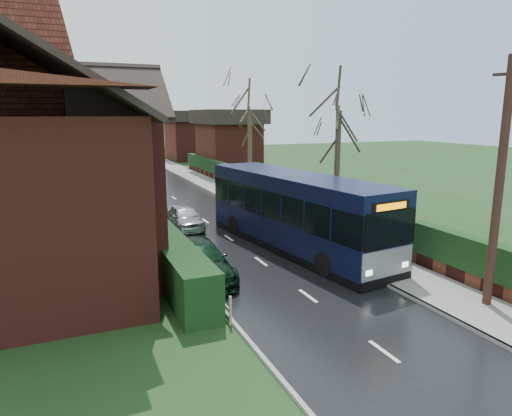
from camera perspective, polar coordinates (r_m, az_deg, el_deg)
name	(u,v)px	position (r m, az deg, el deg)	size (l,w,h in m)	color
ground	(282,277)	(17.47, 3.27, -8.66)	(140.00, 140.00, 0.00)	#24421C
road	(206,221)	(26.43, -6.33, -1.65)	(6.00, 100.00, 0.02)	black
pavement	(272,214)	(27.89, 2.06, -0.75)	(2.50, 100.00, 0.14)	slate
kerb_right	(254,216)	(27.41, -0.22, -0.96)	(0.12, 100.00, 0.14)	gray
kerb_left	(152,225)	(25.75, -12.85, -2.14)	(0.12, 100.00, 0.10)	gray
front_hedge	(153,236)	(20.64, -12.77, -3.40)	(1.20, 16.00, 1.60)	black
picket_fence	(170,242)	(20.87, -10.70, -4.14)	(0.10, 16.00, 0.90)	gray
right_wall_hedge	(295,197)	(28.38, 4.91, 1.39)	(0.60, 50.00, 1.80)	maroon
brick_house	(22,159)	(19.58, -27.24, 5.44)	(9.30, 14.60, 10.30)	maroon
bus	(296,213)	(20.65, 4.97, -0.59)	(4.08, 11.49, 3.42)	black
car_silver	(185,217)	(24.81, -8.90, -1.12)	(1.49, 3.71, 1.26)	#AAABAF
car_green	(199,260)	(17.31, -7.18, -6.51)	(1.93, 4.74, 1.38)	black
car_distant	(146,159)	(57.31, -13.59, 5.92)	(1.39, 3.98, 1.31)	black
bus_stop_sign	(377,235)	(17.47, 14.87, -3.27)	(0.14, 0.38, 2.54)	slate
telegraph_pole	(499,186)	(15.63, 28.11, 2.41)	(0.45, 0.96, 7.75)	black
tree_right_near	(339,102)	(24.36, 10.38, 12.93)	(4.14, 4.14, 8.94)	#352B1F
tree_right_far	(250,103)	(35.19, -0.78, 12.95)	(4.75, 4.75, 9.18)	#3D3124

